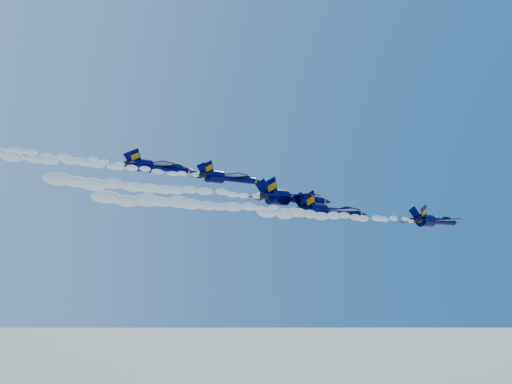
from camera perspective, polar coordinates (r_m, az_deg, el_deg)
jet_lead at (r=101.77m, az=19.77°, el=-3.13°), size 15.37×12.61×5.71m
smoke_trail_jet_lead at (r=81.77m, az=10.37°, el=-2.77°), size 36.76×1.59×1.43m
jet_second at (r=95.17m, az=8.45°, el=-2.24°), size 19.21×15.76×7.14m
smoke_trail_jet_second at (r=78.12m, az=-5.13°, el=-1.48°), size 36.76×1.99×1.79m
jet_third at (r=94.07m, az=4.22°, el=-0.72°), size 18.69×15.33×6.95m
smoke_trail_jet_third at (r=78.89m, az=-10.12°, el=0.37°), size 36.76×1.93×1.74m
jet_fourth at (r=98.86m, az=-3.24°, el=1.63°), size 15.56×12.76×5.78m
smoke_trail_jet_fourth at (r=87.20m, az=-16.89°, el=2.91°), size 36.76×1.61×1.45m
jet_fifth at (r=100.03m, az=-11.18°, el=2.84°), size 15.92×13.06×5.92m
smoke_trail_jet_fifth at (r=91.66m, az=-25.40°, el=4.11°), size 36.76×1.65×1.48m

